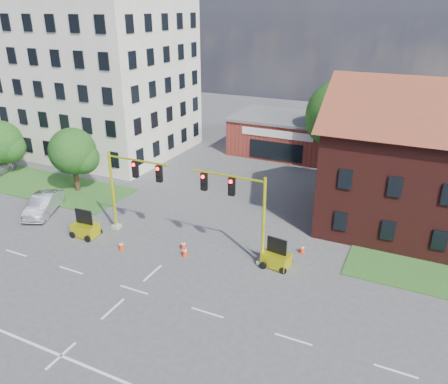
{
  "coord_description": "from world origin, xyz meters",
  "views": [
    {
      "loc": [
        14.34,
        -17.54,
        15.84
      ],
      "look_at": [
        1.31,
        10.0,
        2.83
      ],
      "focal_mm": 35.0,
      "sensor_mm": 36.0,
      "label": 1
    }
  ],
  "objects_px": {
    "signal_mast_west": "(130,185)",
    "pickup_white": "(371,216)",
    "trailer_west": "(85,228)",
    "trailer_east": "(276,258)",
    "signal_mast_east": "(240,206)"
  },
  "relations": [
    {
      "from": "signal_mast_west",
      "to": "pickup_white",
      "type": "distance_m",
      "value": 18.68
    },
    {
      "from": "signal_mast_west",
      "to": "trailer_west",
      "type": "bearing_deg",
      "value": -145.33
    },
    {
      "from": "trailer_east",
      "to": "signal_mast_east",
      "type": "bearing_deg",
      "value": -168.89
    },
    {
      "from": "pickup_white",
      "to": "signal_mast_east",
      "type": "bearing_deg",
      "value": 161.24
    },
    {
      "from": "signal_mast_west",
      "to": "pickup_white",
      "type": "relative_size",
      "value": 1.16
    },
    {
      "from": "trailer_west",
      "to": "pickup_white",
      "type": "distance_m",
      "value": 21.9
    },
    {
      "from": "signal_mast_east",
      "to": "trailer_west",
      "type": "xyz_separation_m",
      "value": [
        -11.59,
        -1.99,
        -3.27
      ]
    },
    {
      "from": "signal_mast_east",
      "to": "trailer_east",
      "type": "distance_m",
      "value": 4.18
    },
    {
      "from": "trailer_west",
      "to": "pickup_white",
      "type": "bearing_deg",
      "value": 27.57
    },
    {
      "from": "trailer_east",
      "to": "pickup_white",
      "type": "relative_size",
      "value": 0.38
    },
    {
      "from": "trailer_west",
      "to": "pickup_white",
      "type": "height_order",
      "value": "trailer_west"
    },
    {
      "from": "trailer_west",
      "to": "trailer_east",
      "type": "xyz_separation_m",
      "value": [
        14.17,
        2.14,
        -0.02
      ]
    },
    {
      "from": "signal_mast_east",
      "to": "trailer_west",
      "type": "height_order",
      "value": "signal_mast_east"
    },
    {
      "from": "signal_mast_west",
      "to": "trailer_east",
      "type": "distance_m",
      "value": 11.76
    },
    {
      "from": "signal_mast_west",
      "to": "signal_mast_east",
      "type": "height_order",
      "value": "same"
    }
  ]
}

